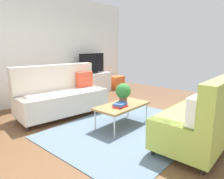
{
  "coord_description": "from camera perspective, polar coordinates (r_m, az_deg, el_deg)",
  "views": [
    {
      "loc": [
        -3.0,
        -2.35,
        1.52
      ],
      "look_at": [
        0.04,
        0.32,
        0.65
      ],
      "focal_mm": 32.89,
      "sensor_mm": 36.0,
      "label": 1
    }
  ],
  "objects": [
    {
      "name": "coffee_table",
      "position": [
        3.91,
        2.9,
        -4.63
      ],
      "size": [
        1.1,
        0.56,
        0.42
      ],
      "color": "#9E7042",
      "rests_on": "ground_plane"
    },
    {
      "name": "table_book_1",
      "position": [
        3.75,
        2.3,
        -4.04
      ],
      "size": [
        0.27,
        0.23,
        0.04
      ],
      "primitive_type": "cube",
      "rotation": [
        0.0,
        0.0,
        0.21
      ],
      "color": "#3359B2",
      "rests_on": "table_book_0"
    },
    {
      "name": "table_book_0",
      "position": [
        3.76,
        2.3,
        -4.6
      ],
      "size": [
        0.26,
        0.21,
        0.04
      ],
      "primitive_type": "cube",
      "rotation": [
        0.0,
        0.0,
        -0.13
      ],
      "color": "red",
      "rests_on": "coffee_table"
    },
    {
      "name": "tv_console",
      "position": [
        6.69,
        -5.56,
        1.74
      ],
      "size": [
        1.4,
        0.44,
        0.64
      ],
      "primitive_type": "cube",
      "color": "silver",
      "rests_on": "ground_plane"
    },
    {
      "name": "bottle_1",
      "position": [
        6.41,
        -7.28,
        4.77
      ],
      "size": [
        0.04,
        0.04,
        0.14
      ],
      "primitive_type": "cylinder",
      "color": "#262626",
      "rests_on": "tv_console"
    },
    {
      "name": "storage_trunk",
      "position": [
        7.43,
        1.18,
        2.04
      ],
      "size": [
        0.52,
        0.4,
        0.44
      ],
      "primitive_type": "cube",
      "color": "orange",
      "rests_on": "ground_plane"
    },
    {
      "name": "tv",
      "position": [
        6.59,
        -5.55,
        7.13
      ],
      "size": [
        1.0,
        0.2,
        0.64
      ],
      "color": "black",
      "rests_on": "tv_console"
    },
    {
      "name": "vase_0",
      "position": [
        6.29,
        -9.81,
        4.54
      ],
      "size": [
        0.12,
        0.12,
        0.14
      ],
      "primitive_type": "cylinder",
      "color": "#B24C4C",
      "rests_on": "tv_console"
    },
    {
      "name": "ground_plane",
      "position": [
        4.1,
        3.03,
        -9.63
      ],
      "size": [
        7.68,
        7.68,
        0.0
      ],
      "primitive_type": "plane",
      "color": "brown"
    },
    {
      "name": "bottle_0",
      "position": [
        6.33,
        -8.02,
        5.07
      ],
      "size": [
        0.06,
        0.06,
        0.23
      ],
      "primitive_type": "cylinder",
      "color": "orange",
      "rests_on": "tv_console"
    },
    {
      "name": "area_rug",
      "position": [
        3.89,
        4.72,
        -10.8
      ],
      "size": [
        2.9,
        2.2,
        0.01
      ],
      "primitive_type": "cube",
      "color": "slate",
      "rests_on": "ground_plane"
    },
    {
      "name": "bottle_2",
      "position": [
        6.47,
        -6.67,
        4.96
      ],
      "size": [
        0.06,
        0.06,
        0.16
      ],
      "primitive_type": "cylinder",
      "color": "#262626",
      "rests_on": "tv_console"
    },
    {
      "name": "couch_beige",
      "position": [
        4.66,
        -13.88,
        -1.62
      ],
      "size": [
        2.0,
        1.09,
        1.1
      ],
      "rotation": [
        0.0,
        0.0,
        3.01
      ],
      "color": "beige",
      "rests_on": "ground_plane"
    },
    {
      "name": "wall_far",
      "position": [
        5.96,
        -18.84,
        10.82
      ],
      "size": [
        6.4,
        0.12,
        2.9
      ],
      "primitive_type": "cube",
      "color": "white",
      "rests_on": "ground_plane"
    },
    {
      "name": "couch_green",
      "position": [
        3.51,
        24.58,
        -6.79
      ],
      "size": [
        1.9,
        0.85,
        1.1
      ],
      "rotation": [
        0.0,
        0.0,
        -0.0
      ],
      "color": "#A3BC4C",
      "rests_on": "ground_plane"
    },
    {
      "name": "potted_plant",
      "position": [
        3.9,
        3.12,
        -0.72
      ],
      "size": [
        0.29,
        0.29,
        0.4
      ],
      "color": "brown",
      "rests_on": "coffee_table"
    }
  ]
}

